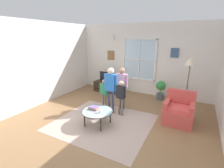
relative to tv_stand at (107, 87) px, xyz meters
name	(u,v)px	position (x,y,z in m)	size (l,w,h in m)	color
ground_plane	(104,126)	(1.35, -2.52, -0.23)	(6.07, 6.70, 0.02)	olive
back_wall	(142,59)	(1.35, 0.59, 1.20)	(5.47, 0.17, 2.84)	silver
side_wall_left	(29,65)	(-1.44, -2.52, 1.20)	(0.12, 6.10, 2.84)	silver
area_rug	(103,122)	(1.25, -2.37, -0.22)	(2.58, 2.33, 0.01)	tan
tv_stand	(107,87)	(0.00, 0.00, 0.00)	(1.09, 0.43, 0.45)	#2D2319
television	(106,77)	(0.00, 0.00, 0.45)	(0.64, 0.08, 0.43)	#4C4C4C
armchair	(179,111)	(3.08, -1.35, 0.10)	(0.76, 0.74, 0.87)	#D14C47
coffee_table	(97,112)	(1.17, -2.53, 0.16)	(0.86, 0.86, 0.41)	#99B2B7
book_stack	(94,108)	(1.03, -2.48, 0.22)	(0.28, 0.19, 0.08)	#994B51
cup	(100,111)	(1.30, -2.59, 0.22)	(0.08, 0.08, 0.09)	white
remote_near_books	(97,108)	(1.08, -2.40, 0.19)	(0.04, 0.14, 0.02)	black
person_green_shirt	(104,91)	(0.81, -1.57, 0.41)	(0.30, 0.14, 1.01)	#726656
person_blue_shirt	(111,85)	(1.13, -1.71, 0.68)	(0.43, 0.20, 1.44)	#333851
person_pink_shirt	(122,84)	(1.31, -1.30, 0.64)	(0.42, 0.19, 1.38)	#333851
person_black_shirt	(121,94)	(1.49, -1.73, 0.46)	(0.33, 0.15, 1.09)	#726656
potted_plant_by_window	(161,89)	(2.26, 0.16, 0.19)	(0.35, 0.35, 0.73)	#4C565B
floor_lamp	(190,67)	(3.19, -0.67, 1.24)	(0.32, 0.32, 1.75)	black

